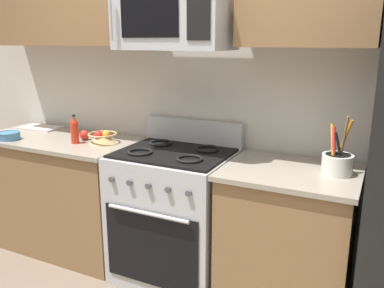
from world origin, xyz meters
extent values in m
cube|color=beige|center=(0.00, 1.04, 1.30)|extent=(8.00, 0.10, 2.60)
cube|color=olive|center=(-1.04, 0.65, 0.44)|extent=(1.26, 0.60, 0.88)
cube|color=gray|center=(-1.04, 0.65, 0.90)|extent=(1.30, 0.64, 0.03)
cube|color=#B2B5BA|center=(0.00, 0.65, 0.46)|extent=(0.76, 0.64, 0.91)
cube|color=black|center=(0.00, 0.33, 0.36)|extent=(0.67, 0.01, 0.51)
cylinder|color=#B2B5BA|center=(0.00, 0.30, 0.62)|extent=(0.57, 0.02, 0.02)
cube|color=black|center=(0.00, 0.65, 0.92)|extent=(0.73, 0.58, 0.02)
cube|color=#B2B5BA|center=(0.00, 0.94, 1.00)|extent=(0.76, 0.06, 0.18)
torus|color=black|center=(-0.18, 0.52, 0.93)|extent=(0.17, 0.17, 0.02)
torus|color=black|center=(0.18, 0.52, 0.93)|extent=(0.17, 0.17, 0.02)
torus|color=black|center=(-0.18, 0.79, 0.93)|extent=(0.17, 0.17, 0.02)
torus|color=black|center=(0.18, 0.79, 0.93)|extent=(0.17, 0.17, 0.02)
cylinder|color=#4C4C51|center=(-0.27, 0.32, 0.79)|extent=(0.04, 0.02, 0.04)
cylinder|color=#4C4C51|center=(-0.14, 0.32, 0.79)|extent=(0.04, 0.02, 0.04)
cylinder|color=#4C4C51|center=(0.00, 0.32, 0.79)|extent=(0.04, 0.02, 0.04)
cylinder|color=#4C4C51|center=(0.14, 0.32, 0.79)|extent=(0.04, 0.02, 0.04)
cylinder|color=#4C4C51|center=(0.27, 0.32, 0.79)|extent=(0.04, 0.02, 0.04)
cube|color=olive|center=(0.78, 0.65, 0.44)|extent=(0.75, 0.60, 0.88)
cube|color=gray|center=(0.78, 0.65, 0.90)|extent=(0.79, 0.64, 0.03)
cube|color=#B2B5BA|center=(0.00, 0.68, 1.78)|extent=(0.71, 0.40, 0.39)
cube|color=black|center=(-0.06, 0.48, 1.78)|extent=(0.39, 0.01, 0.24)
cube|color=black|center=(0.26, 0.48, 1.78)|extent=(0.14, 0.01, 0.27)
cylinder|color=#B2B5BA|center=(-0.32, 0.45, 1.78)|extent=(0.02, 0.02, 0.27)
cylinder|color=white|center=(1.03, 0.69, 0.97)|extent=(0.17, 0.17, 0.12)
cylinder|color=black|center=(1.03, 0.69, 0.98)|extent=(0.14, 0.14, 0.10)
cylinder|color=orange|center=(1.05, 0.72, 1.08)|extent=(0.10, 0.05, 0.29)
cylinder|color=olive|center=(1.05, 0.70, 1.09)|extent=(0.04, 0.06, 0.32)
cylinder|color=yellow|center=(1.00, 0.67, 1.07)|extent=(0.05, 0.07, 0.26)
cylinder|color=red|center=(1.01, 0.67, 1.06)|extent=(0.04, 0.04, 0.26)
cylinder|color=black|center=(1.04, 0.67, 1.05)|extent=(0.07, 0.04, 0.23)
cone|color=tan|center=(-0.61, 0.68, 0.94)|extent=(0.21, 0.21, 0.07)
torus|color=tan|center=(-0.61, 0.68, 0.98)|extent=(0.21, 0.21, 0.01)
sphere|color=red|center=(-0.63, 0.66, 0.97)|extent=(0.07, 0.07, 0.07)
sphere|color=orange|center=(-0.59, 0.69, 0.97)|extent=(0.06, 0.06, 0.06)
sphere|color=red|center=(-0.80, 0.70, 0.95)|extent=(0.07, 0.07, 0.07)
cube|color=silver|center=(-1.41, 0.84, 0.92)|extent=(0.35, 0.23, 0.02)
cylinder|color=red|center=(-0.79, 0.58, 0.99)|extent=(0.06, 0.06, 0.16)
cone|color=red|center=(-0.79, 0.58, 1.09)|extent=(0.05, 0.05, 0.04)
cylinder|color=black|center=(-0.79, 0.58, 1.12)|extent=(0.02, 0.02, 0.01)
cylinder|color=teal|center=(-1.33, 0.45, 0.94)|extent=(0.16, 0.16, 0.06)
torus|color=teal|center=(-1.33, 0.45, 0.97)|extent=(0.16, 0.16, 0.01)
camera|label=1|loc=(1.25, -1.62, 1.65)|focal=37.51mm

